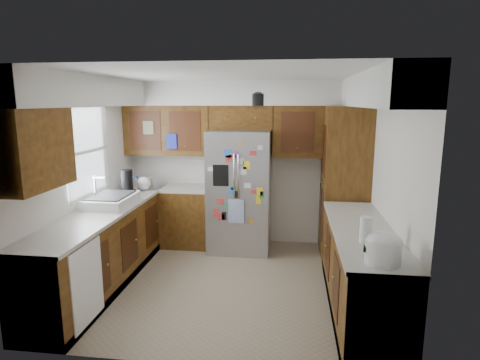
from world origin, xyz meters
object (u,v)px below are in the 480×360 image
pantry (344,183)px  fridge (240,191)px  rice_cooker (383,247)px  paper_towel (366,230)px

pantry → fridge: size_ratio=1.19×
fridge → rice_cooker: fridge is taller
fridge → rice_cooker: bearing=-59.9°
pantry → rice_cooker: 2.53m
pantry → rice_cooker: pantry is taller
fridge → rice_cooker: (1.50, -2.58, 0.15)m
pantry → paper_towel: 2.05m
pantry → rice_cooker: (-0.00, -2.53, -0.02)m
rice_cooker → pantry: bearing=90.0°
rice_cooker → paper_towel: (-0.05, 0.48, -0.01)m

